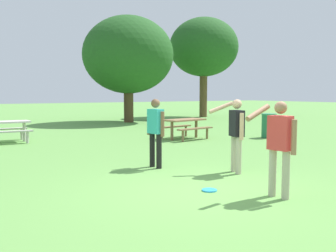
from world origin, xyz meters
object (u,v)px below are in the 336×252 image
at_px(tree_slender_mid, 204,48).
at_px(trash_can_beside_table, 269,126).
at_px(person_bystander, 236,130).
at_px(frisbee, 209,190).
at_px(person_thrower, 279,142).
at_px(person_catcher, 156,128).
at_px(picnic_table_far, 5,127).
at_px(picnic_table_near, 184,124).
at_px(tree_far_right, 128,55).

bearing_deg(tree_slender_mid, trash_can_beside_table, -115.87).
bearing_deg(person_bystander, trash_can_beside_table, 37.22).
bearing_deg(frisbee, person_bystander, 32.21).
relative_size(person_thrower, person_catcher, 1.00).
distance_m(frisbee, tree_slender_mid, 21.81).
distance_m(person_thrower, picnic_table_far, 10.52).
bearing_deg(picnic_table_near, tree_far_right, 77.97).
bearing_deg(tree_slender_mid, tree_far_right, -166.68).
xyz_separation_m(picnic_table_near, tree_far_right, (1.84, 8.64, 3.47)).
bearing_deg(picnic_table_near, frisbee, -121.18).
height_order(trash_can_beside_table, tree_far_right, tree_far_right).
relative_size(person_bystander, trash_can_beside_table, 1.71).
xyz_separation_m(person_bystander, picnic_table_near, (2.56, 5.73, -0.40)).
distance_m(person_thrower, tree_slender_mid, 21.98).
xyz_separation_m(person_bystander, frisbee, (-1.47, -0.92, -0.95)).
relative_size(frisbee, picnic_table_near, 0.14).
distance_m(person_bystander, frisbee, 1.97).
height_order(person_thrower, person_catcher, same).
relative_size(picnic_table_far, trash_can_beside_table, 1.80).
bearing_deg(tree_far_right, picnic_table_far, -142.31).
distance_m(frisbee, trash_can_beside_table, 8.81).
xyz_separation_m(picnic_table_near, trash_can_beside_table, (3.07, -1.45, -0.08)).
relative_size(picnic_table_near, trash_can_beside_table, 2.01).
height_order(person_thrower, tree_slender_mid, tree_slender_mid).
bearing_deg(picnic_table_near, trash_can_beside_table, -25.23).
bearing_deg(trash_can_beside_table, picnic_table_far, 156.60).
xyz_separation_m(picnic_table_near, tree_slender_mid, (8.76, 10.27, 4.51)).
bearing_deg(person_catcher, person_thrower, -82.06).
xyz_separation_m(picnic_table_far, trash_can_beside_table, (9.16, -3.96, -0.08)).
distance_m(picnic_table_far, trash_can_beside_table, 9.98).
bearing_deg(picnic_table_near, picnic_table_far, 157.55).
height_order(trash_can_beside_table, tree_slender_mid, tree_slender_mid).
bearing_deg(tree_slender_mid, person_bystander, -125.27).
xyz_separation_m(frisbee, trash_can_beside_table, (7.10, 5.20, 0.47)).
height_order(picnic_table_far, tree_far_right, tree_far_right).
relative_size(person_bystander, tree_far_right, 0.26).
height_order(person_catcher, person_bystander, same).
height_order(picnic_table_near, tree_far_right, tree_far_right).
height_order(picnic_table_near, picnic_table_far, same).
relative_size(person_bystander, picnic_table_far, 0.95).
bearing_deg(frisbee, tree_far_right, 69.01).
relative_size(person_catcher, picnic_table_far, 0.95).
relative_size(person_catcher, picnic_table_near, 0.85).
bearing_deg(tree_far_right, person_catcher, -113.51).
bearing_deg(person_catcher, trash_can_beside_table, 22.41).
height_order(person_catcher, tree_slender_mid, tree_slender_mid).
height_order(person_catcher, frisbee, person_catcher).
bearing_deg(person_thrower, person_catcher, 97.94).
bearing_deg(picnic_table_far, person_bystander, -66.85).
distance_m(person_catcher, picnic_table_far, 7.18).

